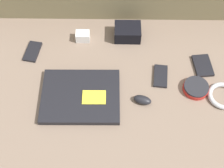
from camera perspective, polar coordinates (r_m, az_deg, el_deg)
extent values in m
plane|color=#7A6651|center=(1.38, 0.00, -3.81)|extent=(8.00, 8.00, 0.00)
cube|color=#7A6656|center=(1.31, 0.00, -2.23)|extent=(1.15, 0.72, 0.16)
cube|color=black|center=(1.21, -5.74, -2.24)|extent=(0.30, 0.24, 0.02)
cube|color=yellow|center=(1.19, -3.30, -2.44)|extent=(0.09, 0.06, 0.00)
ellipsoid|color=black|center=(1.20, 5.59, -2.90)|extent=(0.08, 0.06, 0.03)
cylinder|color=red|center=(1.27, 15.05, -0.76)|extent=(0.10, 0.10, 0.02)
cylinder|color=#232328|center=(1.26, 15.19, -0.46)|extent=(0.10, 0.10, 0.01)
cube|color=black|center=(1.38, -14.32, 5.77)|extent=(0.07, 0.11, 0.01)
cube|color=black|center=(1.35, 16.25, 3.25)|extent=(0.08, 0.11, 0.01)
cube|color=black|center=(1.28, 8.87, 1.44)|extent=(0.06, 0.11, 0.01)
cube|color=black|center=(1.37, 2.86, 9.44)|extent=(0.11, 0.09, 0.06)
cube|color=silver|center=(1.37, -5.36, 8.68)|extent=(0.06, 0.04, 0.04)
torus|color=#B2B2B7|center=(1.29, 19.66, -2.04)|extent=(0.12, 0.12, 0.02)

